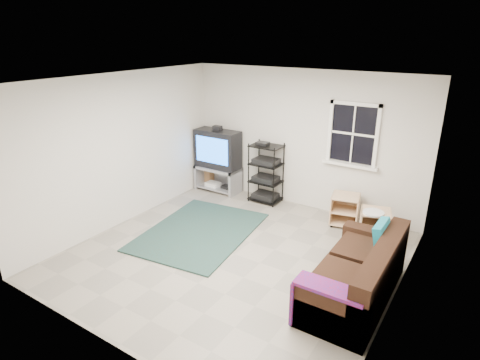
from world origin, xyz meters
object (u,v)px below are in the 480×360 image
Objects in this scene: side_table_right at (375,223)px; side_table_left at (345,208)px; av_rack at (266,177)px; tv_unit at (218,156)px; sofa at (357,276)px.

side_table_left is at bearing 153.22° from side_table_right.
side_table_left is (1.67, -0.12, -0.23)m from av_rack.
av_rack reaches higher than side_table_right.
tv_unit is 1.17× the size of av_rack.
tv_unit reaches higher than side_table_left.
sofa is (2.52, -2.10, -0.21)m from av_rack.
side_table_left is 0.95× the size of side_table_right.
sofa is at bearing -81.60° from side_table_right.
av_rack is (1.14, 0.02, -0.25)m from tv_unit.
av_rack is at bearing 1.19° from tv_unit.
side_table_left is 0.67m from side_table_right.
tv_unit is at bearing -178.81° from av_rack.
side_table_left is 2.15m from sofa.
sofa reaches higher than side_table_left.
sofa reaches higher than side_table_right.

